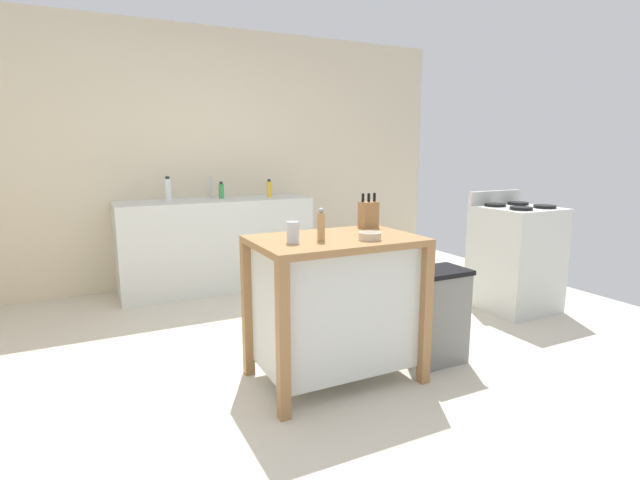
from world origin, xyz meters
TOP-DOWN VIEW (x-y plane):
  - ground_plane at (0.00, 0.00)m, footprint 6.55×6.55m
  - wall_back at (0.00, 2.49)m, footprint 5.55×0.10m
  - kitchen_island at (0.18, -0.15)m, footprint 0.97×0.64m
  - knife_block at (0.54, 0.07)m, footprint 0.11×0.09m
  - bowl_ceramic_wide at (0.31, -0.31)m, footprint 0.13×0.13m
  - drinking_cup at (-0.12, -0.20)m, footprint 0.07×0.07m
  - pepper_grinder at (0.05, -0.22)m, footprint 0.04×0.04m
  - trash_bin at (0.90, -0.23)m, footprint 0.36×0.28m
  - sink_counter at (0.05, 2.14)m, footprint 1.88×0.60m
  - sink_faucet at (0.05, 2.28)m, footprint 0.02×0.02m
  - bottle_dish_soap at (0.62, 2.11)m, footprint 0.05×0.05m
  - bottle_spray_cleaner at (0.14, 2.21)m, footprint 0.05×0.05m
  - bottle_hand_soap at (-0.38, 2.22)m, footprint 0.06×0.06m
  - stove at (2.23, 0.33)m, footprint 0.60×0.60m

SIDE VIEW (x-z plane):
  - ground_plane at x=0.00m, z-range 0.00..0.00m
  - trash_bin at x=0.90m, z-range 0.00..0.63m
  - sink_counter at x=0.05m, z-range 0.00..0.91m
  - stove at x=2.23m, z-range -0.05..0.97m
  - kitchen_island at x=0.18m, z-range 0.05..0.94m
  - bowl_ceramic_wide at x=0.31m, z-range 0.89..0.93m
  - drinking_cup at x=-0.12m, z-range 0.88..1.00m
  - knife_block at x=0.54m, z-range 0.86..1.09m
  - pepper_grinder at x=0.05m, z-range 0.88..1.07m
  - bottle_spray_cleaner at x=0.14m, z-range 0.90..1.06m
  - bottle_dish_soap at x=0.62m, z-range 0.90..1.08m
  - bottle_hand_soap at x=-0.38m, z-range 0.90..1.13m
  - sink_faucet at x=0.05m, z-range 0.90..1.12m
  - wall_back at x=0.00m, z-range 0.00..2.60m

